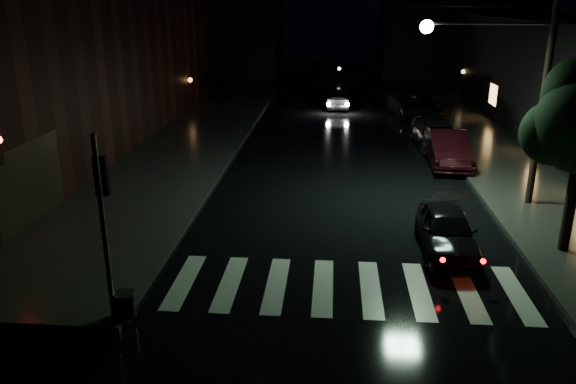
% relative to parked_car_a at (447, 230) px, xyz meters
% --- Properties ---
extents(ground, '(120.00, 120.00, 0.00)m').
position_rel_parked_car_a_xyz_m(ground, '(-5.90, -3.00, -0.64)').
color(ground, black).
rests_on(ground, ground).
extents(sidewalk_left, '(6.00, 44.00, 0.15)m').
position_rel_parked_car_a_xyz_m(sidewalk_left, '(-10.90, 11.00, -0.57)').
color(sidewalk_left, '#282826').
rests_on(sidewalk_left, ground).
extents(sidewalk_right, '(4.00, 44.00, 0.15)m').
position_rel_parked_car_a_xyz_m(sidewalk_right, '(4.10, 11.00, -0.57)').
color(sidewalk_right, '#282826').
rests_on(sidewalk_right, ground).
extents(building_left, '(10.00, 36.00, 7.00)m').
position_rel_parked_car_a_xyz_m(building_left, '(-17.90, 13.00, 2.86)').
color(building_left, black).
rests_on(building_left, ground).
extents(building_far_left, '(14.00, 10.00, 8.00)m').
position_rel_parked_car_a_xyz_m(building_far_left, '(-15.90, 42.00, 3.36)').
color(building_far_left, black).
rests_on(building_far_left, ground).
extents(building_far_right, '(14.00, 10.00, 7.00)m').
position_rel_parked_car_a_xyz_m(building_far_right, '(8.10, 42.00, 2.86)').
color(building_far_right, black).
rests_on(building_far_right, ground).
extents(crosswalk, '(9.00, 3.00, 0.01)m').
position_rel_parked_car_a_xyz_m(crosswalk, '(-2.90, -2.50, -0.64)').
color(crosswalk, beige).
rests_on(crosswalk, ground).
extents(signal_pole_corner, '(0.68, 0.61, 4.20)m').
position_rel_parked_car_a_xyz_m(signal_pole_corner, '(-8.04, -4.46, 0.90)').
color(signal_pole_corner, slate).
rests_on(signal_pole_corner, ground).
extents(utility_pole, '(4.92, 0.44, 8.00)m').
position_rel_parked_car_a_xyz_m(utility_pole, '(2.93, 4.00, 3.95)').
color(utility_pole, black).
rests_on(utility_pole, ground).
extents(parked_car_a, '(1.60, 3.81, 1.29)m').
position_rel_parked_car_a_xyz_m(parked_car_a, '(0.00, 0.00, 0.00)').
color(parked_car_a, black).
rests_on(parked_car_a, ground).
extents(parked_car_b, '(1.78, 4.68, 1.52)m').
position_rel_parked_car_a_xyz_m(parked_car_b, '(1.70, 9.16, 0.12)').
color(parked_car_b, black).
rests_on(parked_car_b, ground).
extents(parked_car_c, '(2.26, 5.02, 1.43)m').
position_rel_parked_car_a_xyz_m(parked_car_c, '(1.70, 12.46, 0.07)').
color(parked_car_c, black).
rests_on(parked_car_c, ground).
extents(parked_car_d, '(3.16, 5.83, 1.55)m').
position_rel_parked_car_a_xyz_m(parked_car_d, '(1.70, 20.16, 0.13)').
color(parked_car_d, black).
rests_on(parked_car_d, ground).
extents(oncoming_car, '(1.48, 3.94, 1.29)m').
position_rel_parked_car_a_xyz_m(oncoming_car, '(-2.99, 22.65, -0.00)').
color(oncoming_car, black).
rests_on(oncoming_car, ground).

